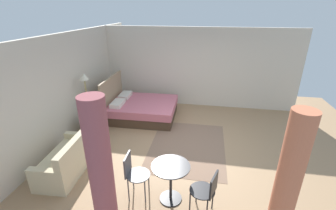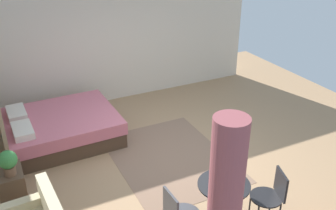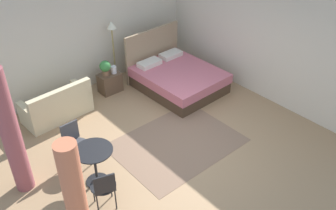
{
  "view_description": "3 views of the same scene",
  "coord_description": "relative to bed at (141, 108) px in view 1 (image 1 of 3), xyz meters",
  "views": [
    {
      "loc": [
        -4.95,
        -0.3,
        3.3
      ],
      "look_at": [
        0.41,
        0.64,
        0.99
      ],
      "focal_mm": 24.65,
      "sensor_mm": 36.0,
      "label": 1
    },
    {
      "loc": [
        -4.93,
        2.62,
        3.84
      ],
      "look_at": [
        0.18,
        0.1,
        1.03
      ],
      "focal_mm": 40.67,
      "sensor_mm": 36.0,
      "label": 2
    },
    {
      "loc": [
        -3.9,
        -4.31,
        4.97
      ],
      "look_at": [
        -0.12,
        0.08,
        1.06
      ],
      "focal_mm": 39.79,
      "sensor_mm": 36.0,
      "label": 3
    }
  ],
  "objects": [
    {
      "name": "ground_plane",
      "position": [
        -1.6,
        -1.74,
        -0.31
      ],
      "size": [
        8.98,
        9.66,
        0.02
      ],
      "primitive_type": "cube",
      "color": "#9E7A56"
    },
    {
      "name": "wall_back",
      "position": [
        -1.6,
        1.6,
        1.07
      ],
      "size": [
        8.98,
        0.12,
        2.73
      ],
      "primitive_type": "cube",
      "color": "beige",
      "rests_on": "ground"
    },
    {
      "name": "wall_right",
      "position": [
        1.39,
        -1.74,
        1.07
      ],
      "size": [
        0.12,
        6.66,
        2.73
      ],
      "primitive_type": "cube",
      "color": "beige",
      "rests_on": "ground"
    },
    {
      "name": "area_rug",
      "position": [
        -1.48,
        -1.66,
        -0.29
      ],
      "size": [
        2.5,
        1.88,
        0.01
      ],
      "primitive_type": "cube",
      "color": "#7F604C",
      "rests_on": "ground"
    },
    {
      "name": "bed",
      "position": [
        0.0,
        0.0,
        0.0
      ],
      "size": [
        1.76,
        2.11,
        1.31
      ],
      "color": "#473323",
      "rests_on": "ground"
    },
    {
      "name": "couch",
      "position": [
        -2.89,
        0.78,
        -0.01
      ],
      "size": [
        1.53,
        0.8,
        0.83
      ],
      "color": "beige",
      "rests_on": "ground"
    },
    {
      "name": "nightstand",
      "position": [
        -1.38,
        0.96,
        -0.05
      ],
      "size": [
        0.54,
        0.37,
        0.49
      ],
      "color": "brown",
      "rests_on": "ground"
    },
    {
      "name": "potted_plant",
      "position": [
        -1.48,
        0.94,
        0.42
      ],
      "size": [
        0.27,
        0.27,
        0.4
      ],
      "color": "brown",
      "rests_on": "nightstand"
    },
    {
      "name": "vase",
      "position": [
        -1.26,
        0.92,
        0.29
      ],
      "size": [
        0.14,
        0.14,
        0.18
      ],
      "color": "silver",
      "rests_on": "nightstand"
    },
    {
      "name": "floor_lamp",
      "position": [
        -1.02,
        1.23,
        0.96
      ],
      "size": [
        0.3,
        0.3,
        1.67
      ],
      "color": "#99844C",
      "rests_on": "ground"
    },
    {
      "name": "balcony_table",
      "position": [
        -3.3,
        -1.52,
        0.23
      ],
      "size": [
        0.69,
        0.69,
        0.75
      ],
      "color": "black",
      "rests_on": "ground"
    },
    {
      "name": "cafe_chair_near_window",
      "position": [
        -3.52,
        -2.16,
        0.23
      ],
      "size": [
        0.55,
        0.55,
        0.85
      ],
      "color": "black",
      "rests_on": "ground"
    },
    {
      "name": "cafe_chair_near_couch",
      "position": [
        -3.33,
        -0.83,
        0.25
      ],
      "size": [
        0.45,
        0.45,
        0.9
      ],
      "color": "#3F3F44",
      "rests_on": "ground"
    },
    {
      "name": "curtain_left",
      "position": [
        -4.34,
        -3.0,
        0.9
      ],
      "size": [
        0.27,
        0.27,
        2.39
      ],
      "color": "#D1704C",
      "rests_on": "ground"
    },
    {
      "name": "curtain_right",
      "position": [
        -4.34,
        -0.77,
        0.9
      ],
      "size": [
        0.32,
        0.32,
        2.39
      ],
      "color": "#994C51",
      "rests_on": "ground"
    }
  ]
}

